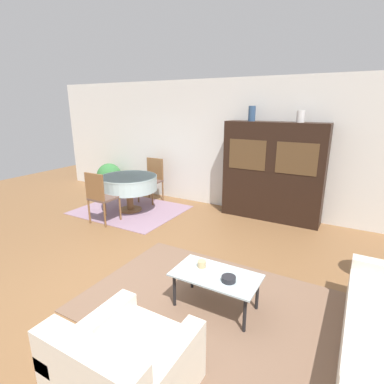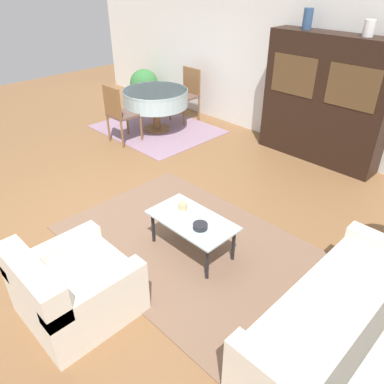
{
  "view_description": "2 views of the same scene",
  "coord_description": "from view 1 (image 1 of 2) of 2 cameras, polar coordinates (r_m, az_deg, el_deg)",
  "views": [
    {
      "loc": [
        2.28,
        -2.26,
        2.18
      ],
      "look_at": [
        0.2,
        1.4,
        0.95
      ],
      "focal_mm": 28.0,
      "sensor_mm": 36.0,
      "label": 1
    },
    {
      "loc": [
        3.34,
        -1.88,
        2.69
      ],
      "look_at": [
        1.1,
        0.35,
        0.75
      ],
      "focal_mm": 35.0,
      "sensor_mm": 36.0,
      "label": 2
    }
  ],
  "objects": [
    {
      "name": "armchair",
      "position": [
        2.64,
        -12.86,
        -30.21
      ],
      "size": [
        0.87,
        0.89,
        0.75
      ],
      "color": "silver",
      "rests_on": "ground_plane"
    },
    {
      "name": "potted_plant",
      "position": [
        7.93,
        -15.47,
        2.9
      ],
      "size": [
        0.62,
        0.62,
        0.75
      ],
      "color": "#4C4C51",
      "rests_on": "ground_plane"
    },
    {
      "name": "cup",
      "position": [
        3.47,
        1.86,
        -13.52
      ],
      "size": [
        0.1,
        0.1,
        0.08
      ],
      "color": "tan",
      "rests_on": "coffee_table"
    },
    {
      "name": "vase_tall",
      "position": [
        5.95,
        11.34,
        14.45
      ],
      "size": [
        0.13,
        0.13,
        0.28
      ],
      "color": "#33517A",
      "rests_on": "display_cabinet"
    },
    {
      "name": "display_cabinet",
      "position": [
        5.94,
        15.07,
        3.7
      ],
      "size": [
        1.89,
        0.42,
        1.88
      ],
      "color": "black",
      "rests_on": "ground_plane"
    },
    {
      "name": "ground_plane",
      "position": [
        3.88,
        -13.6,
        -18.41
      ],
      "size": [
        14.0,
        14.0,
        0.0
      ],
      "primitive_type": "plane",
      "color": "brown"
    },
    {
      "name": "bowl",
      "position": [
        3.25,
        6.99,
        -16.11
      ],
      "size": [
        0.15,
        0.15,
        0.05
      ],
      "color": "#232328",
      "rests_on": "coffee_table"
    },
    {
      "name": "area_rug",
      "position": [
        3.64,
        4.01,
        -20.49
      ],
      "size": [
        2.92,
        1.94,
        0.01
      ],
      "color": "brown",
      "rests_on": "ground_plane"
    },
    {
      "name": "wall_back",
      "position": [
        6.37,
        8.48,
        8.64
      ],
      "size": [
        10.0,
        0.06,
        2.7
      ],
      "color": "white",
      "rests_on": "ground_plane"
    },
    {
      "name": "dining_chair_far",
      "position": [
        6.99,
        -7.55,
        2.81
      ],
      "size": [
        0.44,
        0.44,
        0.98
      ],
      "rotation": [
        0.0,
        0.0,
        3.14
      ],
      "color": "brown",
      "rests_on": "dining_rug"
    },
    {
      "name": "dining_rug",
      "position": [
        6.58,
        -11.61,
        -3.35
      ],
      "size": [
        2.13,
        1.73,
        0.01
      ],
      "color": "gray",
      "rests_on": "ground_plane"
    },
    {
      "name": "coffee_table",
      "position": [
        3.39,
        4.56,
        -16.03
      ],
      "size": [
        0.94,
        0.52,
        0.41
      ],
      "color": "black",
      "rests_on": "area_rug"
    },
    {
      "name": "vase_short",
      "position": [
        5.73,
        19.97,
        13.37
      ],
      "size": [
        0.14,
        0.14,
        0.2
      ],
      "color": "white",
      "rests_on": "display_cabinet"
    },
    {
      "name": "dining_chair_near",
      "position": [
        5.83,
        -17.12,
        -0.52
      ],
      "size": [
        0.44,
        0.44,
        0.98
      ],
      "color": "brown",
      "rests_on": "dining_rug"
    },
    {
      "name": "dining_table",
      "position": [
        6.38,
        -11.93,
        1.64
      ],
      "size": [
        1.17,
        1.17,
        0.75
      ],
      "color": "brown",
      "rests_on": "dining_rug"
    }
  ]
}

